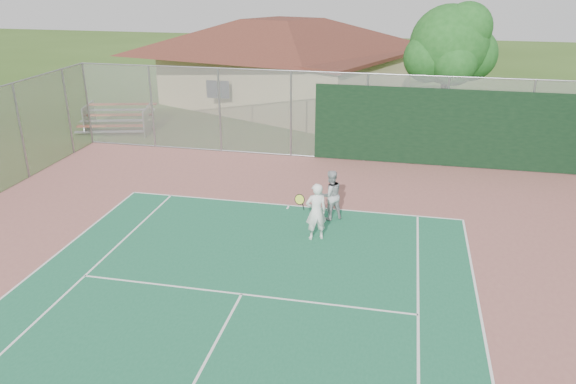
{
  "coord_description": "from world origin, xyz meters",
  "views": [
    {
      "loc": [
        3.47,
        -4.6,
        7.26
      ],
      "look_at": [
        0.41,
        9.77,
        1.35
      ],
      "focal_mm": 35.0,
      "sensor_mm": 36.0,
      "label": 1
    }
  ],
  "objects_px": {
    "player_grey_back": "(330,196)",
    "clubhouse": "(283,54)",
    "player_white_front": "(316,212)",
    "bleachers": "(117,118)",
    "tree": "(451,47)"
  },
  "relations": [
    {
      "from": "clubhouse",
      "to": "tree",
      "type": "bearing_deg",
      "value": 1.1
    },
    {
      "from": "clubhouse",
      "to": "player_grey_back",
      "type": "relative_size",
      "value": 9.73
    },
    {
      "from": "tree",
      "to": "player_grey_back",
      "type": "distance_m",
      "value": 12.28
    },
    {
      "from": "player_white_front",
      "to": "player_grey_back",
      "type": "distance_m",
      "value": 1.48
    },
    {
      "from": "clubhouse",
      "to": "tree",
      "type": "distance_m",
      "value": 9.4
    },
    {
      "from": "clubhouse",
      "to": "player_white_front",
      "type": "bearing_deg",
      "value": -50.76
    },
    {
      "from": "clubhouse",
      "to": "player_white_front",
      "type": "distance_m",
      "value": 17.01
    },
    {
      "from": "tree",
      "to": "player_grey_back",
      "type": "height_order",
      "value": "tree"
    },
    {
      "from": "clubhouse",
      "to": "bleachers",
      "type": "bearing_deg",
      "value": -109.91
    },
    {
      "from": "player_grey_back",
      "to": "clubhouse",
      "type": "bearing_deg",
      "value": -105.66
    },
    {
      "from": "tree",
      "to": "bleachers",
      "type": "bearing_deg",
      "value": -167.77
    },
    {
      "from": "clubhouse",
      "to": "player_grey_back",
      "type": "distance_m",
      "value": 15.7
    },
    {
      "from": "tree",
      "to": "player_grey_back",
      "type": "relative_size",
      "value": 3.74
    },
    {
      "from": "clubhouse",
      "to": "tree",
      "type": "xyz_separation_m",
      "value": [
        8.63,
        -3.57,
        1.04
      ]
    },
    {
      "from": "player_white_front",
      "to": "player_grey_back",
      "type": "height_order",
      "value": "player_white_front"
    }
  ]
}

